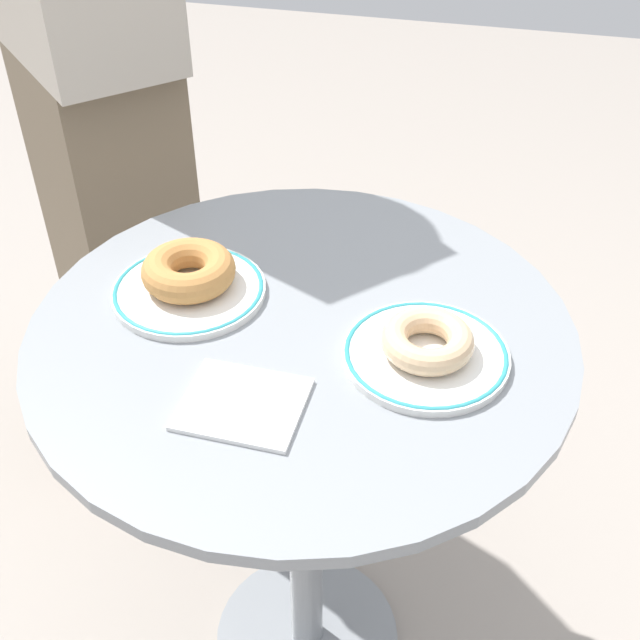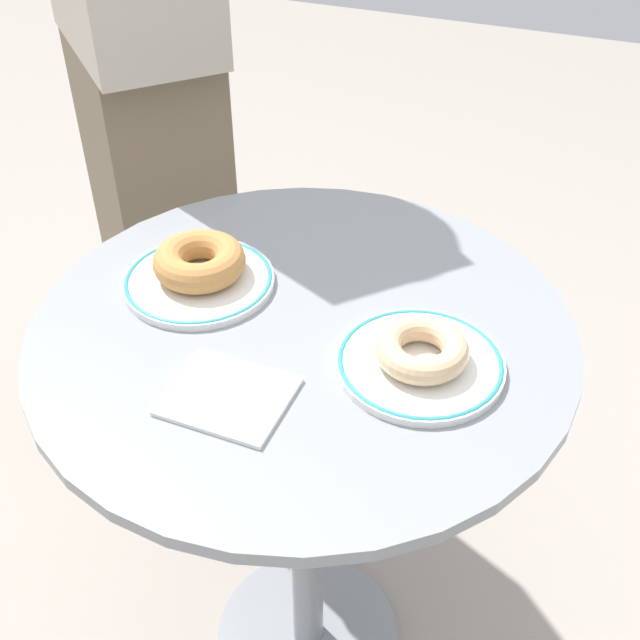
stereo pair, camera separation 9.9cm
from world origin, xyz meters
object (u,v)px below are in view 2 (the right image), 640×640
object	(u,v)px
plate_left	(199,280)
cafe_table	(304,441)
plate_right	(420,363)
paper_napkin	(229,396)
donut_old_fashioned	(199,261)
person_figure	(139,52)
donut_glazed	(422,349)

from	to	relation	value
plate_left	cafe_table	bearing A→B (deg)	-9.51
plate_right	paper_napkin	size ratio (longest dim) A/B	1.48
plate_left	donut_old_fashioned	bearing A→B (deg)	96.29
plate_left	donut_old_fashioned	distance (m)	0.03
cafe_table	plate_left	distance (m)	0.28
plate_left	person_figure	size ratio (longest dim) A/B	0.12
donut_old_fashioned	paper_napkin	xyz separation A→B (m)	(0.14, -0.19, -0.03)
plate_right	person_figure	distance (m)	0.85
donut_glazed	person_figure	world-z (taller)	person_figure
plate_left	person_figure	xyz separation A→B (m)	(-0.35, 0.45, 0.11)
donut_glazed	person_figure	size ratio (longest dim) A/B	0.06
donut_old_fashioned	paper_napkin	size ratio (longest dim) A/B	0.92
cafe_table	plate_right	size ratio (longest dim) A/B	3.78
plate_right	plate_left	bearing A→B (deg)	170.61
donut_old_fashioned	donut_glazed	distance (m)	0.33
donut_glazed	paper_napkin	distance (m)	0.23
paper_napkin	plate_right	bearing A→B (deg)	34.56
plate_left	donut_old_fashioned	size ratio (longest dim) A/B	1.64
plate_right	donut_glazed	distance (m)	0.02
plate_left	plate_right	bearing A→B (deg)	-9.39
donut_glazed	paper_napkin	size ratio (longest dim) A/B	0.82
person_figure	plate_left	bearing A→B (deg)	-52.27
person_figure	donut_glazed	bearing A→B (deg)	-36.91
donut_old_fashioned	donut_glazed	world-z (taller)	donut_old_fashioned
plate_right	donut_old_fashioned	xyz separation A→B (m)	(-0.32, 0.06, 0.03)
cafe_table	paper_napkin	xyz separation A→B (m)	(-0.03, -0.16, 0.22)
donut_glazed	paper_napkin	bearing A→B (deg)	-145.44
donut_glazed	person_figure	bearing A→B (deg)	143.09
cafe_table	plate_left	world-z (taller)	plate_left
cafe_table	donut_glazed	size ratio (longest dim) A/B	6.82
cafe_table	paper_napkin	bearing A→B (deg)	-99.65
cafe_table	person_figure	world-z (taller)	person_figure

